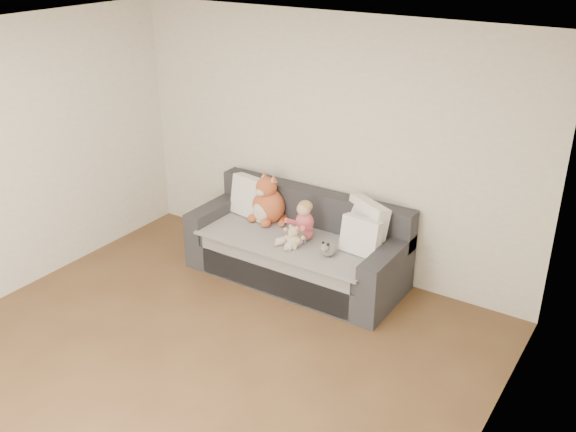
# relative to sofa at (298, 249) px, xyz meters

# --- Properties ---
(room_shell) EXTENTS (5.00, 5.00, 5.00)m
(room_shell) POSITION_rel_sofa_xyz_m (0.05, -1.64, 0.99)
(room_shell) COLOR brown
(room_shell) RESTS_ON ground
(sofa) EXTENTS (2.20, 0.94, 0.85)m
(sofa) POSITION_rel_sofa_xyz_m (0.00, 0.00, 0.00)
(sofa) COLOR #2D2D33
(sofa) RESTS_ON ground
(cushion_left) EXTENTS (0.49, 0.27, 0.44)m
(cushion_left) POSITION_rel_sofa_xyz_m (-0.67, 0.12, 0.38)
(cushion_left) COLOR silver
(cushion_left) RESTS_ON sofa
(cushion_right_back) EXTENTS (0.53, 0.42, 0.46)m
(cushion_right_back) POSITION_rel_sofa_xyz_m (0.66, 0.18, 0.38)
(cushion_right_back) COLOR silver
(cushion_right_back) RESTS_ON sofa
(cushion_right_front) EXTENTS (0.40, 0.21, 0.37)m
(cushion_right_front) POSITION_rel_sofa_xyz_m (0.71, -0.02, 0.34)
(cushion_right_front) COLOR silver
(cushion_right_front) RESTS_ON sofa
(toddler) EXTENTS (0.29, 0.43, 0.42)m
(toddler) POSITION_rel_sofa_xyz_m (0.10, -0.09, 0.34)
(toddler) COLOR #C4456A
(toddler) RESTS_ON sofa
(plush_cat) EXTENTS (0.43, 0.37, 0.55)m
(plush_cat) POSITION_rel_sofa_xyz_m (-0.44, 0.10, 0.36)
(plush_cat) COLOR #B85028
(plush_cat) RESTS_ON sofa
(teddy_bear) EXTENTS (0.18, 0.13, 0.23)m
(teddy_bear) POSITION_rel_sofa_xyz_m (0.10, -0.26, 0.26)
(teddy_bear) COLOR #CEB78E
(teddy_bear) RESTS_ON sofa
(plush_cow) EXTENTS (0.13, 0.21, 0.17)m
(plush_cow) POSITION_rel_sofa_xyz_m (0.48, -0.23, 0.23)
(plush_cow) COLOR white
(plush_cow) RESTS_ON sofa
(sippy_cup) EXTENTS (0.11, 0.07, 0.12)m
(sippy_cup) POSITION_rel_sofa_xyz_m (0.13, -0.15, 0.23)
(sippy_cup) COLOR purple
(sippy_cup) RESTS_ON sofa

